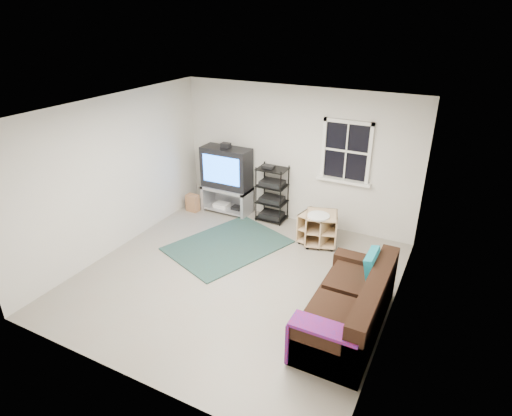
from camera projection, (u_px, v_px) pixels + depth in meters
The scene contains 8 objects.
room at pixel (346, 155), 7.49m from camera, with size 4.60×4.62×4.60m.
tv_unit at pixel (227, 175), 8.54m from camera, with size 0.99×0.49×1.45m.
av_rack at pixel (272, 197), 8.31m from camera, with size 0.56×0.41×1.12m.
side_table_left at pixel (316, 227), 7.58m from camera, with size 0.55×0.55×0.56m.
side_table_right at pixel (321, 226), 7.50m from camera, with size 0.67×0.67×0.62m.
sofa at pixel (350, 309), 5.48m from camera, with size 0.87×1.96×0.89m.
shag_rug at pixel (228, 245), 7.56m from camera, with size 1.42×1.96×0.02m, color black.
paper_bag at pixel (193, 203), 8.81m from camera, with size 0.25×0.16×0.36m, color #A16B48.
Camera 1 is at (2.83, -4.84, 3.80)m, focal length 30.00 mm.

